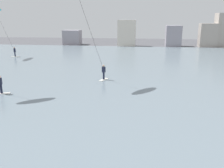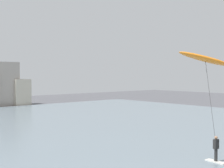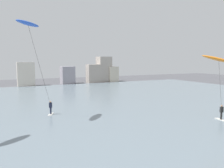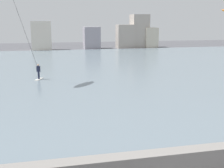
{
  "view_description": "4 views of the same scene",
  "coord_description": "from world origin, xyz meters",
  "views": [
    {
      "loc": [
        -0.62,
        0.06,
        6.56
      ],
      "look_at": [
        -2.56,
        14.63,
        2.49
      ],
      "focal_mm": 38.39,
      "sensor_mm": 36.0,
      "label": 1
    },
    {
      "loc": [
        -7.43,
        2.64,
        5.68
      ],
      "look_at": [
        1.0,
        12.19,
        5.27
      ],
      "focal_mm": 54.23,
      "sensor_mm": 36.0,
      "label": 2
    },
    {
      "loc": [
        -9.48,
        -1.56,
        6.55
      ],
      "look_at": [
        -1.19,
        15.4,
        4.51
      ],
      "focal_mm": 35.12,
      "sensor_mm": 36.0,
      "label": 3
    },
    {
      "loc": [
        -3.88,
        -6.34,
        6.18
      ],
      "look_at": [
        0.33,
        12.31,
        2.01
      ],
      "focal_mm": 46.51,
      "sensor_mm": 36.0,
      "label": 4
    }
  ],
  "objects": [
    {
      "name": "far_shore_buildings",
      "position": [
        7.03,
        58.89,
        2.86
      ],
      "size": [
        42.27,
        5.07,
        7.64
      ],
      "color": "gray",
      "rests_on": "ground"
    },
    {
      "name": "water_bay",
      "position": [
        0.0,
        30.63,
        0.05
      ],
      "size": [
        84.0,
        52.0,
        0.1
      ],
      "primitive_type": "cube",
      "color": "slate",
      "rests_on": "ground"
    }
  ]
}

